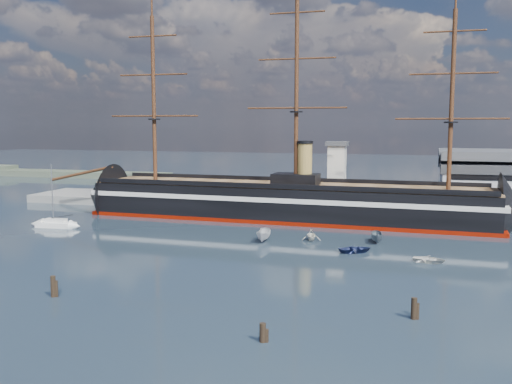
# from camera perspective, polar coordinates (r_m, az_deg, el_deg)

# --- Properties ---
(ground) EXTENTS (600.00, 600.00, 0.00)m
(ground) POSITION_cam_1_polar(r_m,az_deg,el_deg) (107.07, 3.91, -4.59)
(ground) COLOR #212E3C
(ground) RESTS_ON ground
(quay) EXTENTS (180.00, 18.00, 2.00)m
(quay) POSITION_cam_1_polar(r_m,az_deg,el_deg) (140.74, 11.01, -1.94)
(quay) COLOR slate
(quay) RESTS_ON ground
(quay_tower) EXTENTS (5.00, 5.00, 15.00)m
(quay_tower) POSITION_cam_1_polar(r_m,az_deg,el_deg) (137.41, 8.08, 2.00)
(quay_tower) COLOR silver
(quay_tower) RESTS_ON ground
(shoreline) EXTENTS (120.00, 10.00, 4.00)m
(shoreline) POSITION_cam_1_polar(r_m,az_deg,el_deg) (255.82, -23.06, 1.87)
(shoreline) COLOR #3F4C38
(shoreline) RESTS_ON ground
(warship) EXTENTS (113.15, 19.30, 53.94)m
(warship) POSITION_cam_1_polar(r_m,az_deg,el_deg) (127.38, 2.34, -0.90)
(warship) COLOR black
(warship) RESTS_ON ground
(sailboat) EXTENTS (8.36, 3.09, 13.09)m
(sailboat) POSITION_cam_1_polar(r_m,az_deg,el_deg) (124.02, -19.39, -3.00)
(sailboat) COLOR white
(sailboat) RESTS_ON ground
(motorboat_a) EXTENTS (7.05, 3.03, 2.75)m
(motorboat_a) POSITION_cam_1_polar(r_m,az_deg,el_deg) (103.46, 0.79, -4.98)
(motorboat_a) COLOR silver
(motorboat_a) RESTS_ON ground
(motorboat_b) EXTENTS (2.88, 3.66, 1.60)m
(motorboat_b) POSITION_cam_1_polar(r_m,az_deg,el_deg) (96.27, 9.92, -5.98)
(motorboat_b) COLOR navy
(motorboat_b) RESTS_ON ground
(motorboat_c) EXTENTS (6.41, 3.02, 2.47)m
(motorboat_c) POSITION_cam_1_polar(r_m,az_deg,el_deg) (104.56, 11.98, -5.00)
(motorboat_c) COLOR slate
(motorboat_c) RESTS_ON ground
(motorboat_d) EXTENTS (6.84, 4.36, 2.32)m
(motorboat_d) POSITION_cam_1_polar(r_m,az_deg,el_deg) (104.76, 5.53, -4.86)
(motorboat_d) COLOR silver
(motorboat_d) RESTS_ON ground
(motorboat_e) EXTENTS (1.71, 3.19, 1.41)m
(motorboat_e) POSITION_cam_1_polar(r_m,az_deg,el_deg) (92.03, 16.91, -6.77)
(motorboat_e) COLOR silver
(motorboat_e) RESTS_ON ground
(piling_near_left) EXTENTS (0.64, 0.64, 3.35)m
(piling_near_left) POSITION_cam_1_polar(r_m,az_deg,el_deg) (75.61, -19.58, -9.84)
(piling_near_left) COLOR black
(piling_near_left) RESTS_ON ground
(piling_near_mid) EXTENTS (0.64, 0.64, 2.61)m
(piling_near_mid) POSITION_cam_1_polar(r_m,az_deg,el_deg) (57.55, 0.67, -14.77)
(piling_near_mid) COLOR black
(piling_near_mid) RESTS_ON ground
(piling_near_right) EXTENTS (0.64, 0.64, 3.10)m
(piling_near_right) POSITION_cam_1_polar(r_m,az_deg,el_deg) (65.99, 15.48, -12.15)
(piling_near_right) COLOR black
(piling_near_right) RESTS_ON ground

